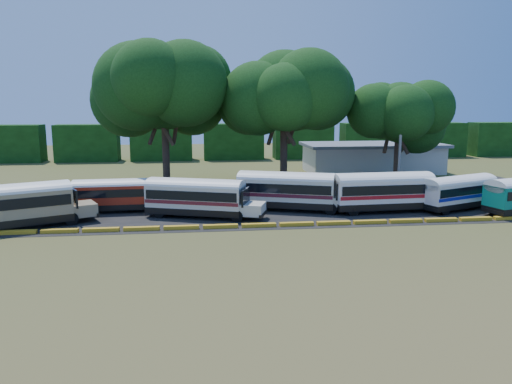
{
  "coord_description": "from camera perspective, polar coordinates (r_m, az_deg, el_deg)",
  "views": [
    {
      "loc": [
        -6.19,
        -36.58,
        9.68
      ],
      "look_at": [
        -1.13,
        6.0,
        1.89
      ],
      "focal_mm": 35.0,
      "sensor_mm": 36.0,
      "label": 1
    }
  ],
  "objects": [
    {
      "name": "utility_pole",
      "position": [
        56.03,
        16.12,
        4.57
      ],
      "size": [
        1.6,
        0.3,
        8.73
      ],
      "color": "gray",
      "rests_on": "ground"
    },
    {
      "name": "curb",
      "position": [
        39.26,
        2.51,
        -3.76
      ],
      "size": [
        53.7,
        0.45,
        0.3
      ],
      "color": "gold",
      "rests_on": "ground"
    },
    {
      "name": "bus_beige",
      "position": [
        42.38,
        -25.93,
        -1.17
      ],
      "size": [
        10.79,
        6.85,
        3.51
      ],
      "rotation": [
        0.0,
        0.0,
        0.43
      ],
      "color": "black",
      "rests_on": "ground"
    },
    {
      "name": "tree_west",
      "position": [
        56.26,
        -10.49,
        11.59
      ],
      "size": [
        12.34,
        12.34,
        15.67
      ],
      "color": "#332219",
      "rests_on": "ground"
    },
    {
      "name": "bus_white_red",
      "position": [
        45.61,
        14.51,
        0.27
      ],
      "size": [
        10.87,
        3.22,
        3.53
      ],
      "rotation": [
        0.0,
        0.0,
        0.05
      ],
      "color": "black",
      "rests_on": "ground"
    },
    {
      "name": "bus_white_blue",
      "position": [
        48.69,
        22.25,
        0.16
      ],
      "size": [
        9.63,
        5.76,
        3.11
      ],
      "rotation": [
        0.0,
        0.0,
        0.39
      ],
      "color": "black",
      "rests_on": "ground"
    },
    {
      "name": "asphalt_strip",
      "position": [
        50.05,
        1.61,
        -0.85
      ],
      "size": [
        64.0,
        24.0,
        0.02
      ],
      "primitive_type": "cube",
      "color": "black",
      "rests_on": "ground"
    },
    {
      "name": "tree_east",
      "position": [
        61.03,
        16.08,
        8.7
      ],
      "size": [
        9.51,
        9.51,
        11.93
      ],
      "color": "#332219",
      "rests_on": "ground"
    },
    {
      "name": "tree_center",
      "position": [
        55.88,
        3.26,
        11.64
      ],
      "size": [
        11.47,
        11.47,
        15.25
      ],
      "color": "#332219",
      "rests_on": "ground"
    },
    {
      "name": "bus_cream_east",
      "position": [
        44.87,
        3.77,
        0.38
      ],
      "size": [
        10.83,
        6.01,
        3.48
      ],
      "rotation": [
        0.0,
        0.0,
        -0.34
      ],
      "color": "black",
      "rests_on": "ground"
    },
    {
      "name": "bus_cream_west",
      "position": [
        42.32,
        -6.65,
        -0.41
      ],
      "size": [
        10.3,
        5.65,
        3.3
      ],
      "rotation": [
        0.0,
        0.0,
        -0.34
      ],
      "color": "black",
      "rests_on": "ground"
    },
    {
      "name": "treeline_backdrop",
      "position": [
        85.07,
        -2.6,
        5.78
      ],
      "size": [
        130.0,
        4.0,
        6.0
      ],
      "color": "#12330E",
      "rests_on": "ground"
    },
    {
      "name": "ground",
      "position": [
        38.34,
        2.74,
        -4.34
      ],
      "size": [
        160.0,
        160.0,
        0.0
      ],
      "primitive_type": "plane",
      "color": "#394F1A",
      "rests_on": "ground"
    },
    {
      "name": "terminal_building",
      "position": [
        71.25,
        13.14,
        3.87
      ],
      "size": [
        19.0,
        9.0,
        4.0
      ],
      "color": "beige",
      "rests_on": "ground"
    },
    {
      "name": "bus_red",
      "position": [
        45.86,
        -15.41,
        -0.1
      ],
      "size": [
        9.11,
        2.73,
        2.96
      ],
      "rotation": [
        0.0,
        0.0,
        0.06
      ],
      "color": "black",
      "rests_on": "ground"
    }
  ]
}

